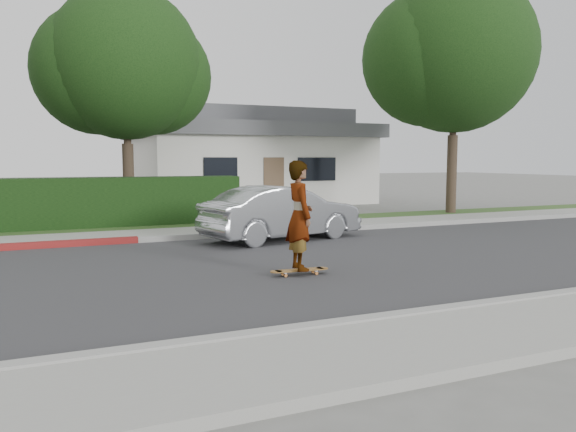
# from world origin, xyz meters

# --- Properties ---
(ground) EXTENTS (120.00, 120.00, 0.00)m
(ground) POSITION_xyz_m (0.00, 0.00, 0.00)
(ground) COLOR slate
(ground) RESTS_ON ground
(road) EXTENTS (60.00, 8.00, 0.01)m
(road) POSITION_xyz_m (0.00, 0.00, 0.01)
(road) COLOR #2D2D30
(road) RESTS_ON ground
(curb_near) EXTENTS (60.00, 0.20, 0.15)m
(curb_near) POSITION_xyz_m (0.00, -4.10, 0.07)
(curb_near) COLOR #9E9E99
(curb_near) RESTS_ON ground
(sidewalk_near) EXTENTS (60.00, 1.60, 0.12)m
(sidewalk_near) POSITION_xyz_m (0.00, -5.00, 0.06)
(sidewalk_near) COLOR gray
(sidewalk_near) RESTS_ON ground
(curb_far) EXTENTS (60.00, 0.20, 0.15)m
(curb_far) POSITION_xyz_m (0.00, 4.10, 0.07)
(curb_far) COLOR #9E9E99
(curb_far) RESTS_ON ground
(sidewalk_far) EXTENTS (60.00, 1.60, 0.12)m
(sidewalk_far) POSITION_xyz_m (0.00, 5.00, 0.06)
(sidewalk_far) COLOR gray
(sidewalk_far) RESTS_ON ground
(planting_strip) EXTENTS (60.00, 1.60, 0.10)m
(planting_strip) POSITION_xyz_m (0.00, 6.60, 0.05)
(planting_strip) COLOR #2D4C1E
(planting_strip) RESTS_ON ground
(tree_center) EXTENTS (5.66, 4.84, 7.44)m
(tree_center) POSITION_xyz_m (1.49, 9.19, 4.90)
(tree_center) COLOR #33261C
(tree_center) RESTS_ON ground
(tree_right) EXTENTS (6.32, 5.60, 8.56)m
(tree_right) POSITION_xyz_m (12.49, 6.69, 5.63)
(tree_right) COLOR #33261C
(tree_right) RESTS_ON ground
(house) EXTENTS (10.60, 8.60, 4.30)m
(house) POSITION_xyz_m (8.00, 16.00, 2.10)
(house) COLOR beige
(house) RESTS_ON ground
(skateboard) EXTENTS (1.08, 0.27, 0.10)m
(skateboard) POSITION_xyz_m (2.98, -0.97, 0.09)
(skateboard) COLOR #C27235
(skateboard) RESTS_ON ground
(skateboarder) EXTENTS (0.53, 0.74, 1.89)m
(skateboarder) POSITION_xyz_m (2.98, -0.97, 1.06)
(skateboarder) COLOR white
(skateboarder) RESTS_ON skateboard
(car_silver) EXTENTS (4.36, 2.36, 1.36)m
(car_silver) POSITION_xyz_m (4.40, 3.13, 0.68)
(car_silver) COLOR #A8AAAF
(car_silver) RESTS_ON ground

